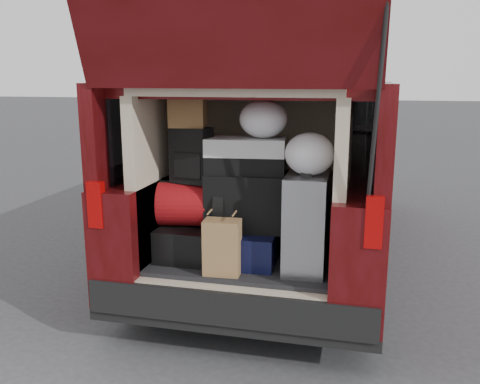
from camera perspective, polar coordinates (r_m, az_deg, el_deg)
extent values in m
plane|color=#323134|center=(3.74, -0.09, -16.30)|extent=(80.00, 80.00, 0.00)
cylinder|color=black|center=(4.19, -9.88, -8.36)|extent=(0.24, 0.64, 0.64)
cylinder|color=black|center=(3.87, 13.42, -10.29)|extent=(0.24, 0.64, 0.64)
cylinder|color=black|center=(7.21, 0.45, 0.80)|extent=(0.24, 0.64, 0.64)
cylinder|color=black|center=(7.03, 13.58, 0.14)|extent=(0.24, 0.64, 0.64)
cube|color=black|center=(5.53, 4.95, -3.62)|extent=(1.90, 4.85, 0.08)
cube|color=#410705|center=(5.59, -2.95, 1.24)|extent=(0.33, 4.85, 0.80)
cube|color=#410705|center=(5.37, 13.36, 0.43)|extent=(0.33, 4.85, 0.80)
cube|color=#410705|center=(5.31, 5.26, 11.80)|extent=(1.82, 4.46, 0.10)
cube|color=black|center=(5.42, -4.31, 8.77)|extent=(0.12, 4.25, 0.68)
cube|color=black|center=(5.16, 14.84, 8.19)|extent=(0.12, 4.25, 0.68)
cube|color=black|center=(3.30, -1.30, -12.61)|extent=(1.86, 0.16, 0.22)
cube|color=#990505|center=(3.37, -15.83, -1.37)|extent=(0.10, 0.06, 0.30)
cube|color=#990505|center=(2.95, 14.81, -3.27)|extent=(0.10, 0.06, 0.30)
cube|color=black|center=(3.76, 0.89, -7.36)|extent=(1.24, 1.05, 0.06)
cube|color=beige|center=(3.79, -8.85, 2.14)|extent=(0.08, 1.05, 1.15)
cube|color=beige|center=(3.52, 11.48, 1.21)|extent=(0.08, 1.05, 1.15)
cube|color=beige|center=(4.13, 2.60, 3.15)|extent=(1.34, 0.06, 1.15)
cube|color=beige|center=(3.53, 0.96, 11.39)|extent=(1.34, 1.05, 0.06)
cylinder|color=black|center=(2.78, 15.16, 8.93)|extent=(0.02, 0.90, 0.76)
cube|color=black|center=(3.85, 0.88, -10.78)|extent=(1.24, 1.05, 0.55)
cube|color=black|center=(3.72, -5.07, -5.24)|extent=(0.44, 0.59, 0.23)
cube|color=black|center=(3.59, 0.82, -5.94)|extent=(0.44, 0.53, 0.23)
cube|color=silver|center=(3.39, 7.39, -3.46)|extent=(0.28, 0.44, 0.65)
cube|color=olive|center=(3.33, -2.01, -6.21)|extent=(0.25, 0.16, 0.37)
cube|color=maroon|center=(3.60, -5.34, -1.35)|extent=(0.52, 0.38, 0.31)
cube|color=black|center=(3.54, 0.75, -1.00)|extent=(0.57, 0.36, 0.39)
cube|color=black|center=(3.55, -5.48, 4.13)|extent=(0.30, 0.21, 0.38)
cube|color=silver|center=(3.49, 0.65, 4.12)|extent=(0.57, 0.34, 0.24)
cube|color=brown|center=(3.54, -5.88, 9.02)|extent=(0.27, 0.23, 0.22)
ellipsoid|color=silver|center=(3.44, 2.65, 8.20)|extent=(0.34, 0.32, 0.26)
ellipsoid|color=silver|center=(3.28, 7.83, 4.25)|extent=(0.37, 0.35, 0.28)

